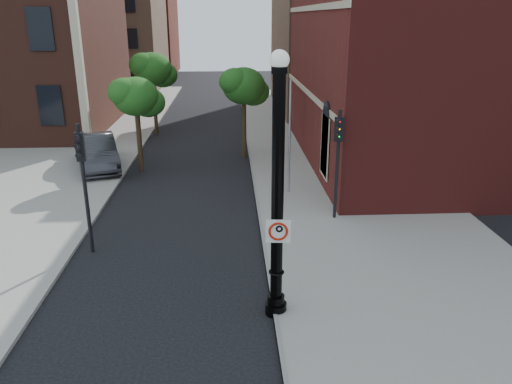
{
  "coord_description": "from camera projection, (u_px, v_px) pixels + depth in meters",
  "views": [
    {
      "loc": [
        1.0,
        -11.0,
        7.09
      ],
      "look_at": [
        1.7,
        2.0,
        2.52
      ],
      "focal_mm": 35.0,
      "sensor_mm": 36.0,
      "label": 1
    }
  ],
  "objects": [
    {
      "name": "sidewalk_left",
      "position": [
        59.0,
        144.0,
        29.14
      ],
      "size": [
        10.0,
        50.0,
        0.12
      ],
      "primitive_type": "cube",
      "color": "gray",
      "rests_on": "ground"
    },
    {
      "name": "bg_building_tan_b",
      "position": [
        417.0,
        18.0,
        39.41
      ],
      "size": [
        22.0,
        14.0,
        14.0
      ],
      "primitive_type": "cube",
      "color": "#8F684E",
      "rests_on": "ground"
    },
    {
      "name": "bg_building_tan_a",
      "position": [
        102.0,
        28.0,
        51.52
      ],
      "size": [
        12.0,
        12.0,
        12.0
      ],
      "primitive_type": "cube",
      "color": "#8F684E",
      "rests_on": "ground"
    },
    {
      "name": "bg_building_red",
      "position": [
        128.0,
        34.0,
        65.04
      ],
      "size": [
        12.0,
        12.0,
        10.0
      ],
      "primitive_type": "cube",
      "color": "maroon",
      "rests_on": "ground"
    },
    {
      "name": "ground",
      "position": [
        193.0,
        313.0,
        12.66
      ],
      "size": [
        120.0,
        120.0,
        0.0
      ],
      "primitive_type": "plane",
      "color": "black",
      "rests_on": "ground"
    },
    {
      "name": "lamppost",
      "position": [
        277.0,
        203.0,
        11.65
      ],
      "size": [
        0.55,
        0.55,
        6.45
      ],
      "color": "black",
      "rests_on": "ground"
    },
    {
      "name": "utility_pole",
      "position": [
        290.0,
        139.0,
        20.32
      ],
      "size": [
        0.1,
        0.1,
        4.8
      ],
      "primitive_type": "cylinder",
      "color": "#999999",
      "rests_on": "ground"
    },
    {
      "name": "street_tree_b",
      "position": [
        153.0,
        70.0,
        30.62
      ],
      "size": [
        2.82,
        2.55,
        5.09
      ],
      "color": "black",
      "rests_on": "ground"
    },
    {
      "name": "street_tree_a",
      "position": [
        137.0,
        98.0,
        23.17
      ],
      "size": [
        2.5,
        2.26,
        4.51
      ],
      "color": "black",
      "rests_on": "ground"
    },
    {
      "name": "no_parking_sign",
      "position": [
        278.0,
        231.0,
        11.71
      ],
      "size": [
        0.59,
        0.09,
        0.59
      ],
      "rotation": [
        0.0,
        0.0,
        -0.07
      ],
      "color": "white",
      "rests_on": "ground"
    },
    {
      "name": "sidewalk_right",
      "position": [
        342.0,
        183.0,
        22.36
      ],
      "size": [
        8.0,
        60.0,
        0.12
      ],
      "primitive_type": "cube",
      "color": "gray",
      "rests_on": "ground"
    },
    {
      "name": "traffic_signal_right",
      "position": [
        338.0,
        148.0,
        17.5
      ],
      "size": [
        0.33,
        0.36,
        4.09
      ],
      "rotation": [
        0.0,
        0.0,
        0.39
      ],
      "color": "black",
      "rests_on": "ground"
    },
    {
      "name": "curb_edge",
      "position": [
        254.0,
        184.0,
        22.16
      ],
      "size": [
        0.1,
        60.0,
        0.14
      ],
      "primitive_type": "cube",
      "color": "gray",
      "rests_on": "ground"
    },
    {
      "name": "parked_car",
      "position": [
        97.0,
        152.0,
        24.4
      ],
      "size": [
        3.27,
        5.36,
        1.67
      ],
      "primitive_type": "imported",
      "rotation": [
        0.0,
        0.0,
        0.32
      ],
      "color": "#2D2C31",
      "rests_on": "ground"
    },
    {
      "name": "street_tree_c",
      "position": [
        244.0,
        87.0,
        25.54
      ],
      "size": [
        2.61,
        2.36,
        4.7
      ],
      "color": "black",
      "rests_on": "ground"
    },
    {
      "name": "traffic_signal_left",
      "position": [
        83.0,
        168.0,
        15.01
      ],
      "size": [
        0.29,
        0.35,
        4.14
      ],
      "rotation": [
        0.0,
        0.0,
        0.15
      ],
      "color": "black",
      "rests_on": "ground"
    }
  ]
}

